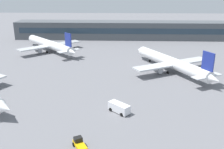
% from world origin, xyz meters
% --- Properties ---
extents(ground_plane, '(400.00, 400.00, 0.00)m').
position_xyz_m(ground_plane, '(0.00, 40.00, 0.00)').
color(ground_plane, slate).
extents(terminal_building, '(110.48, 12.13, 9.00)m').
position_xyz_m(terminal_building, '(0.00, 107.24, 4.50)').
color(terminal_building, '#4C5156').
rests_on(terminal_building, ground_plane).
extents(airplane_mid, '(26.57, 36.59, 9.94)m').
position_xyz_m(airplane_mid, '(16.40, 53.05, 3.03)').
color(airplane_mid, white).
rests_on(airplane_mid, ground_plane).
extents(airplane_far, '(30.13, 31.26, 9.93)m').
position_xyz_m(airplane_far, '(-30.65, 77.94, 3.03)').
color(airplane_far, white).
rests_on(airplane_far, ground_plane).
extents(baggage_tug_yellow, '(3.10, 3.87, 1.75)m').
position_xyz_m(baggage_tug_yellow, '(-6.69, 9.47, 0.80)').
color(baggage_tug_yellow, '#F2B20C').
rests_on(baggage_tug_yellow, ground_plane).
extents(service_van_white, '(5.16, 5.01, 2.08)m').
position_xyz_m(service_van_white, '(0.04, 23.09, 1.11)').
color(service_van_white, white).
rests_on(service_van_white, ground_plane).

